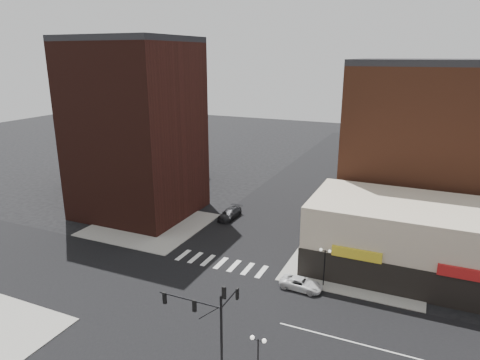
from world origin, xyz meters
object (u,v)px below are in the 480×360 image
at_px(traffic_signal, 212,315).
at_px(street_lamp_se_a, 258,349).
at_px(street_lamp_ne, 325,258).
at_px(dark_sedan_north, 230,214).
at_px(white_suv, 301,284).

height_order(traffic_signal, street_lamp_se_a, traffic_signal).
relative_size(traffic_signal, street_lamp_ne, 1.87).
relative_size(street_lamp_se_a, street_lamp_ne, 1.00).
bearing_deg(dark_sedan_north, traffic_signal, -65.36).
relative_size(traffic_signal, dark_sedan_north, 1.54).
bearing_deg(street_lamp_se_a, traffic_signal, 177.43).
xyz_separation_m(white_suv, dark_sedan_north, (-15.27, 14.98, 0.12)).
bearing_deg(street_lamp_ne, traffic_signal, -106.75).
height_order(traffic_signal, white_suv, traffic_signal).
bearing_deg(traffic_signal, dark_sedan_north, 113.04).
xyz_separation_m(street_lamp_ne, dark_sedan_north, (-17.23, 13.48, -2.56)).
bearing_deg(dark_sedan_north, white_suv, -42.84).
relative_size(street_lamp_ne, dark_sedan_north, 0.82).
bearing_deg(street_lamp_se_a, street_lamp_ne, 86.42).
bearing_deg(street_lamp_se_a, white_suv, 93.77).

